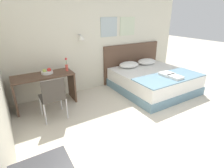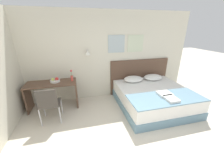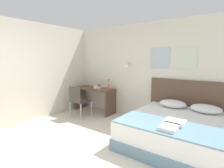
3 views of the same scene
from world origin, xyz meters
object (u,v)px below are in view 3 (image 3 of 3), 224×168
at_px(throw_blanket, 170,127).
at_px(flower_vase, 109,86).
at_px(pillow_right, 206,109).
at_px(folded_towel_mid_bed, 169,127).
at_px(fruit_bowl, 98,87).
at_px(bed, 179,131).
at_px(desk_chair, 78,99).
at_px(pillow_left, 173,104).
at_px(folded_towel_near_foot, 175,122).
at_px(headboard, 191,105).
at_px(desk, 94,95).

relative_size(throw_blanket, flower_vase, 5.85).
bearing_deg(pillow_right, throw_blanket, -105.49).
relative_size(folded_towel_mid_bed, fruit_bowl, 1.32).
xyz_separation_m(bed, desk_chair, (-2.78, -0.07, 0.27)).
bearing_deg(pillow_left, folded_towel_mid_bed, -74.79).
bearing_deg(desk_chair, fruit_bowl, 83.31).
bearing_deg(folded_towel_near_foot, pillow_left, 108.88).
bearing_deg(pillow_left, headboard, 41.90).
height_order(throw_blanket, folded_towel_near_foot, folded_towel_near_foot).
bearing_deg(bed, pillow_right, 63.28).
relative_size(bed, pillow_left, 3.16).
height_order(pillow_left, folded_towel_mid_bed, pillow_left).
bearing_deg(flower_vase, desk, -179.33).
bearing_deg(desk_chair, folded_towel_near_foot, -7.38).
distance_m(headboard, desk, 2.83).
bearing_deg(desk_chair, pillow_left, 17.37).
height_order(bed, desk_chair, desk_chair).
bearing_deg(desk, folded_towel_mid_bed, -25.69).
height_order(pillow_left, fruit_bowl, fruit_bowl).
xyz_separation_m(pillow_right, desk, (-3.15, -0.04, -0.09)).
relative_size(headboard, flower_vase, 6.40).
distance_m(pillow_right, flower_vase, 2.60).
bearing_deg(folded_towel_near_foot, desk, 159.01).
relative_size(headboard, desk, 1.54).
height_order(bed, flower_vase, flower_vase).
bearing_deg(folded_towel_mid_bed, throw_blanket, 102.59).
height_order(headboard, desk, headboard).
bearing_deg(pillow_left, throw_blanket, -74.51).
height_order(pillow_right, desk_chair, desk_chair).
height_order(headboard, throw_blanket, headboard).
distance_m(folded_towel_near_foot, fruit_bowl, 2.96).
distance_m(desk, flower_vase, 0.66).
distance_m(headboard, pillow_left, 0.47).
bearing_deg(desk, throw_blanket, -23.62).
bearing_deg(fruit_bowl, pillow_right, -0.03).
xyz_separation_m(pillow_right, flower_vase, (-2.59, -0.03, 0.26)).
xyz_separation_m(throw_blanket, desk_chair, (-2.78, 0.50, -0.01)).
relative_size(folded_towel_mid_bed, flower_vase, 1.06).
bearing_deg(desk, pillow_right, 0.68).
xyz_separation_m(throw_blanket, folded_towel_near_foot, (0.03, 0.14, 0.04)).
height_order(throw_blanket, folded_towel_mid_bed, folded_towel_mid_bed).
xyz_separation_m(pillow_right, fruit_bowl, (-3.05, 0.00, 0.18)).
xyz_separation_m(pillow_left, flower_vase, (-1.89, -0.03, 0.26)).
bearing_deg(folded_towel_near_foot, fruit_bowl, 157.54).
bearing_deg(bed, throw_blanket, -90.00).
bearing_deg(headboard, fruit_bowl, -173.38).
bearing_deg(throw_blanket, fruit_bowl, 154.84).
distance_m(folded_towel_mid_bed, flower_vase, 2.67).
bearing_deg(bed, desk, 166.79).
height_order(folded_towel_near_foot, fruit_bowl, fruit_bowl).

